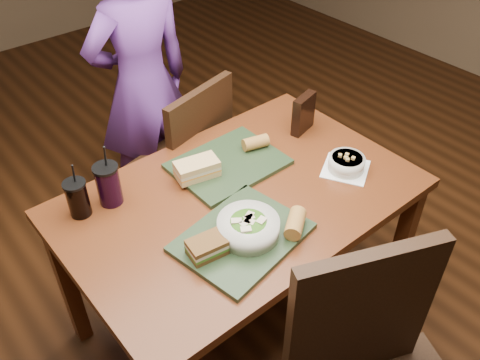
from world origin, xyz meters
name	(u,v)px	position (x,y,z in m)	size (l,w,h in m)	color
ground	(240,316)	(0.00, 0.00, 0.00)	(6.00, 6.00, 0.00)	#381C0B
dining_table	(240,212)	(0.00, 0.00, 0.66)	(1.30, 0.85, 0.75)	#592911
chair_far	(191,159)	(0.16, 0.55, 0.52)	(0.49, 0.49, 0.94)	black
diner	(143,86)	(0.15, 0.94, 0.75)	(0.55, 0.36, 1.50)	#67328A
tray_near	(242,237)	(-0.14, -0.18, 0.76)	(0.42, 0.32, 0.02)	#22331C
tray_far	(228,164)	(0.08, 0.16, 0.76)	(0.42, 0.32, 0.02)	#22331C
salad_bowl	(248,226)	(-0.12, -0.19, 0.80)	(0.21, 0.21, 0.07)	silver
soup_bowl	(346,163)	(0.41, -0.15, 0.78)	(0.23, 0.23, 0.07)	white
sandwich_near	(207,247)	(-0.28, -0.17, 0.80)	(0.13, 0.10, 0.06)	#593819
sandwich_far	(197,169)	(-0.07, 0.17, 0.80)	(0.18, 0.12, 0.07)	tan
baguette_near	(295,223)	(0.01, -0.27, 0.80)	(0.06, 0.06, 0.12)	#AD7533
baguette_far	(256,143)	(0.22, 0.17, 0.79)	(0.05, 0.05, 0.10)	#AD7533
cup_cola	(78,198)	(-0.50, 0.28, 0.82)	(0.08, 0.08, 0.22)	black
cup_berry	(108,184)	(-0.38, 0.27, 0.83)	(0.09, 0.09, 0.25)	black
chip_bag	(303,114)	(0.48, 0.15, 0.83)	(0.13, 0.04, 0.17)	black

